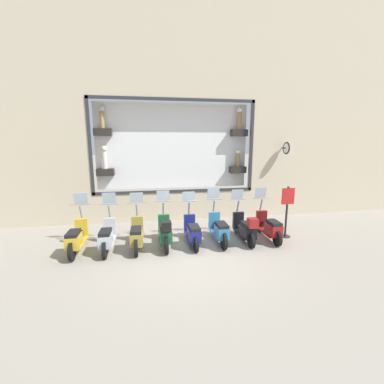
{
  "coord_description": "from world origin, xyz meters",
  "views": [
    {
      "loc": [
        -6.92,
        1.07,
        3.23
      ],
      "look_at": [
        2.11,
        -0.47,
        1.43
      ],
      "focal_mm": 24.0,
      "sensor_mm": 36.0,
      "label": 1
    }
  ],
  "objects": [
    {
      "name": "scooter_black_1",
      "position": [
        0.6,
        -1.98,
        0.46
      ],
      "size": [
        1.79,
        0.61,
        1.59
      ],
      "color": "black",
      "rests_on": "ground_plane"
    },
    {
      "name": "scooter_yellow_7",
      "position": [
        0.67,
        3.22,
        0.44
      ],
      "size": [
        1.81,
        0.61,
        1.65
      ],
      "color": "black",
      "rests_on": "ground_plane"
    },
    {
      "name": "ground_plane",
      "position": [
        0.0,
        0.0,
        0.0
      ],
      "size": [
        120.0,
        120.0,
        0.0
      ],
      "primitive_type": "plane",
      "color": "gray"
    },
    {
      "name": "scooter_green_4",
      "position": [
        0.61,
        0.62,
        0.49
      ],
      "size": [
        1.81,
        0.6,
        1.63
      ],
      "color": "black",
      "rests_on": "ground_plane"
    },
    {
      "name": "shop_sign_post",
      "position": [
        0.83,
        -3.52,
        0.95
      ],
      "size": [
        0.36,
        0.45,
        1.76
      ],
      "color": "#232326",
      "rests_on": "ground_plane"
    },
    {
      "name": "scooter_navy_3",
      "position": [
        0.66,
        -0.25,
        0.42
      ],
      "size": [
        1.8,
        0.6,
        1.57
      ],
      "color": "black",
      "rests_on": "ground_plane"
    },
    {
      "name": "scooter_red_0",
      "position": [
        0.67,
        -2.84,
        0.43
      ],
      "size": [
        1.8,
        0.61,
        1.65
      ],
      "color": "black",
      "rests_on": "ground_plane"
    },
    {
      "name": "scooter_olive_5",
      "position": [
        0.67,
        1.49,
        0.44
      ],
      "size": [
        1.8,
        0.6,
        1.6
      ],
      "color": "black",
      "rests_on": "ground_plane"
    },
    {
      "name": "scooter_silver_6",
      "position": [
        0.67,
        2.35,
        0.43
      ],
      "size": [
        1.8,
        0.61,
        1.63
      ],
      "color": "black",
      "rests_on": "ground_plane"
    },
    {
      "name": "building_facade",
      "position": [
        3.6,
        -0.0,
        5.15
      ],
      "size": [
        1.18,
        36.0,
        10.06
      ],
      "color": "beige",
      "rests_on": "ground_plane"
    },
    {
      "name": "scooter_teal_2",
      "position": [
        0.67,
        -1.11,
        0.45
      ],
      "size": [
        1.81,
        0.6,
        1.72
      ],
      "color": "black",
      "rests_on": "ground_plane"
    }
  ]
}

